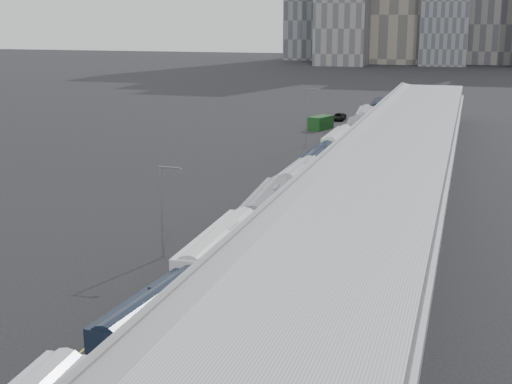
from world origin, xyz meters
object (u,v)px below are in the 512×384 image
at_px(suv, 339,117).
at_px(bus_2, 220,258).
at_px(bus_3, 267,212).
at_px(bus_7, 354,132).
at_px(bus_4, 299,180).
at_px(street_lamp_far, 307,114).
at_px(bus_5, 319,163).
at_px(bus_6, 338,145).
at_px(street_lamp_near, 163,205).
at_px(bus_8, 365,120).
at_px(bus_1, 156,320).
at_px(shipping_container, 321,123).
at_px(bus_9, 378,111).

bearing_deg(suv, bus_2, -85.95).
relative_size(bus_3, bus_7, 1.10).
bearing_deg(bus_4, street_lamp_far, 101.93).
height_order(bus_3, suv, bus_3).
height_order(bus_5, street_lamp_far, street_lamp_far).
distance_m(bus_6, street_lamp_near, 51.60).
relative_size(bus_4, street_lamp_near, 1.47).
xyz_separation_m(bus_3, bus_4, (-0.31, 15.17, -0.17)).
height_order(bus_3, bus_6, bus_3).
relative_size(bus_2, suv, 2.73).
distance_m(bus_3, bus_8, 68.78).
bearing_deg(bus_3, bus_1, -93.54).
bearing_deg(bus_6, bus_1, -89.27).
bearing_deg(shipping_container, suv, 104.19).
bearing_deg(street_lamp_near, bus_1, -68.06).
distance_m(bus_6, shipping_container, 26.08).
xyz_separation_m(street_lamp_near, shipping_container, (-2.01, 76.08, -3.52)).
bearing_deg(bus_7, bus_9, 84.08).
relative_size(bus_7, street_lamp_far, 1.30).
distance_m(bus_1, shipping_container, 91.81).
xyz_separation_m(bus_5, bus_6, (0.10, 13.54, 0.12)).
relative_size(bus_6, shipping_container, 2.45).
bearing_deg(bus_1, bus_2, 94.64).
height_order(bus_1, bus_4, same).
bearing_deg(suv, bus_8, -54.28).
distance_m(bus_2, bus_7, 68.72).
bearing_deg(bus_4, bus_6, 90.61).
xyz_separation_m(bus_1, bus_2, (0.09, 12.02, 0.25)).
xyz_separation_m(bus_9, street_lamp_near, (-6.32, -93.82, 3.16)).
distance_m(shipping_container, suv, 13.04).
distance_m(bus_4, bus_5, 11.06).
height_order(bus_8, bus_9, bus_9).
relative_size(bus_6, bus_8, 1.01).
distance_m(bus_6, suv, 38.47).
bearing_deg(bus_8, bus_7, -93.31).
bearing_deg(bus_9, bus_8, -96.11).
distance_m(street_lamp_far, shipping_container, 19.84).
distance_m(bus_5, street_lamp_far, 20.40).
bearing_deg(bus_5, street_lamp_far, 107.02).
xyz_separation_m(bus_9, suv, (-7.23, -4.76, -0.88)).
relative_size(bus_5, bus_8, 0.93).
height_order(bus_2, bus_4, bus_2).
distance_m(bus_5, suv, 51.84).
bearing_deg(street_lamp_far, shipping_container, 95.17).
bearing_deg(bus_7, shipping_container, 121.49).
bearing_deg(bus_5, suv, 97.12).
distance_m(bus_3, bus_5, 26.24).
distance_m(bus_1, bus_8, 95.54).
xyz_separation_m(bus_8, shipping_container, (-7.57, -4.10, -0.34)).
xyz_separation_m(bus_8, suv, (-6.48, 8.88, -0.86)).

